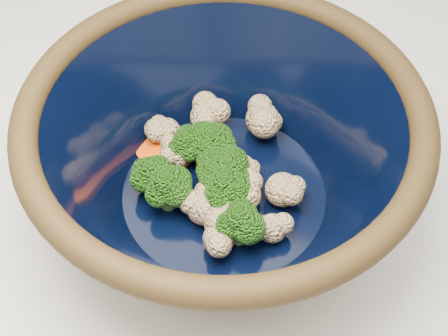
{
  "coord_description": "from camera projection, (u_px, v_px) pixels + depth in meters",
  "views": [
    {
      "loc": [
        0.22,
        -0.18,
        1.41
      ],
      "look_at": [
        0.01,
        0.1,
        0.97
      ],
      "focal_mm": 50.0,
      "sensor_mm": 36.0,
      "label": 1
    }
  ],
  "objects": [
    {
      "name": "mixing_bowl",
      "position": [
        224.0,
        158.0,
        0.55
      ],
      "size": [
        0.35,
        0.35,
        0.15
      ],
      "rotation": [
        0.0,
        0.0,
        -0.03
      ],
      "color": "black",
      "rests_on": "counter"
    },
    {
      "name": "vegetable_pile",
      "position": [
        214.0,
        172.0,
        0.57
      ],
      "size": [
        0.18,
        0.17,
        0.05
      ],
      "color": "#608442",
      "rests_on": "mixing_bowl"
    }
  ]
}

